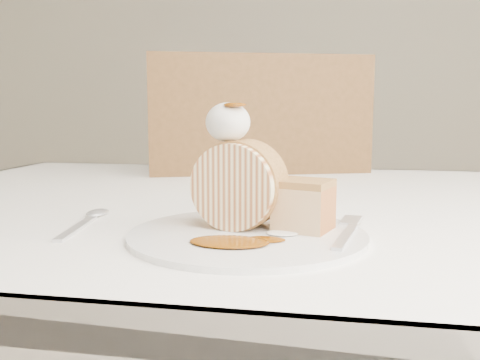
# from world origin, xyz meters

# --- Properties ---
(table) EXTENTS (1.40, 0.90, 0.75)m
(table) POSITION_xyz_m (0.00, 0.20, 0.66)
(table) COLOR white
(table) RESTS_ON ground
(chair_far) EXTENTS (0.60, 0.60, 1.00)m
(chair_far) POSITION_xyz_m (-0.15, 0.63, 0.57)
(chair_far) COLOR brown
(chair_far) RESTS_ON ground
(plate) EXTENTS (0.33, 0.33, 0.01)m
(plate) POSITION_xyz_m (-0.05, -0.04, 0.75)
(plate) COLOR white
(plate) RESTS_ON table
(roulade_slice) EXTENTS (0.11, 0.07, 0.10)m
(roulade_slice) POSITION_xyz_m (-0.06, -0.01, 0.81)
(roulade_slice) COLOR #F7E7AC
(roulade_slice) RESTS_ON plate
(cake_chunk) EXTENTS (0.07, 0.07, 0.05)m
(cake_chunk) POSITION_xyz_m (0.01, -0.01, 0.78)
(cake_chunk) COLOR #B07742
(cake_chunk) RESTS_ON plate
(whipped_cream) EXTENTS (0.05, 0.05, 0.04)m
(whipped_cream) POSITION_xyz_m (-0.08, -0.01, 0.88)
(whipped_cream) COLOR silver
(whipped_cream) RESTS_ON roulade_slice
(caramel_drizzle) EXTENTS (0.03, 0.02, 0.01)m
(caramel_drizzle) POSITION_xyz_m (-0.06, -0.02, 0.90)
(caramel_drizzle) COLOR #6D3304
(caramel_drizzle) RESTS_ON whipped_cream
(caramel_pool) EXTENTS (0.09, 0.07, 0.00)m
(caramel_pool) POSITION_xyz_m (-0.06, -0.09, 0.76)
(caramel_pool) COLOR #6D3304
(caramel_pool) RESTS_ON plate
(fork) EXTENTS (0.05, 0.16, 0.00)m
(fork) POSITION_xyz_m (0.06, -0.04, 0.76)
(fork) COLOR silver
(fork) RESTS_ON plate
(spoon) EXTENTS (0.04, 0.15, 0.00)m
(spoon) POSITION_xyz_m (-0.25, -0.03, 0.75)
(spoon) COLOR silver
(spoon) RESTS_ON table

